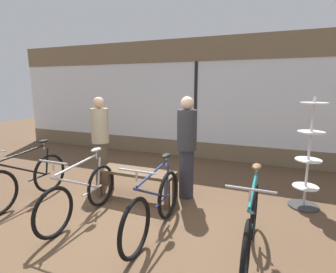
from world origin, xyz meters
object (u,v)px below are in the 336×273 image
(bicycle_right, at_px, (154,206))
(customer_near_rack, at_px, (100,139))
(bicycle_far_left, at_px, (27,180))
(bicycle_far_right, at_px, (251,227))
(bicycle_left, at_px, (81,195))
(display_bench, at_px, (136,176))
(accessory_rack, at_px, (308,164))
(customer_by_window, at_px, (187,144))

(bicycle_right, height_order, customer_near_rack, customer_near_rack)
(bicycle_far_left, distance_m, customer_near_rack, 1.48)
(bicycle_far_right, bearing_deg, bicycle_left, 179.51)
(bicycle_right, bearing_deg, display_bench, 130.64)
(bicycle_left, relative_size, display_bench, 1.22)
(display_bench, bearing_deg, bicycle_left, -113.81)
(bicycle_far_right, distance_m, customer_near_rack, 3.35)
(accessory_rack, relative_size, display_bench, 1.30)
(bicycle_far_right, height_order, customer_near_rack, customer_near_rack)
(accessory_rack, bearing_deg, bicycle_far_left, -159.98)
(display_bench, bearing_deg, bicycle_right, -49.36)
(bicycle_far_right, bearing_deg, display_bench, 154.42)
(bicycle_right, xyz_separation_m, display_bench, (-0.77, 0.90, 0.03))
(bicycle_right, bearing_deg, bicycle_far_right, -2.88)
(customer_near_rack, bearing_deg, bicycle_left, -65.92)
(accessory_rack, relative_size, customer_by_window, 1.01)
(accessory_rack, bearing_deg, display_bench, -164.25)
(bicycle_far_right, bearing_deg, accessory_rack, 67.68)
(bicycle_left, height_order, display_bench, bicycle_left)
(bicycle_far_left, xyz_separation_m, bicycle_right, (2.44, -0.07, -0.00))
(accessory_rack, distance_m, customer_near_rack, 3.76)
(accessory_rack, height_order, customer_by_window, accessory_rack)
(bicycle_left, distance_m, display_bench, 1.03)
(bicycle_far_left, xyz_separation_m, display_bench, (1.67, 0.83, 0.03))
(bicycle_left, height_order, customer_near_rack, customer_near_rack)
(bicycle_far_left, height_order, customer_by_window, customer_by_window)
(bicycle_far_left, relative_size, customer_by_window, 0.97)
(bicycle_right, relative_size, bicycle_far_right, 0.99)
(bicycle_far_left, distance_m, customer_by_window, 2.81)
(bicycle_left, xyz_separation_m, bicycle_far_right, (2.43, -0.02, 0.02))
(bicycle_far_left, bearing_deg, bicycle_left, -5.14)
(customer_near_rack, distance_m, customer_by_window, 1.80)
(bicycle_left, bearing_deg, accessory_rack, 28.59)
(bicycle_far_left, bearing_deg, customer_by_window, 26.96)
(display_bench, height_order, customer_near_rack, customer_near_rack)
(bicycle_left, bearing_deg, customer_near_rack, 114.08)
(bicycle_far_left, distance_m, bicycle_far_right, 3.68)
(customer_by_window, bearing_deg, bicycle_right, -90.66)
(bicycle_left, distance_m, bicycle_right, 1.19)
(bicycle_far_left, relative_size, accessory_rack, 0.96)
(bicycle_far_left, relative_size, display_bench, 1.25)
(display_bench, xyz_separation_m, customer_by_window, (0.79, 0.42, 0.55))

